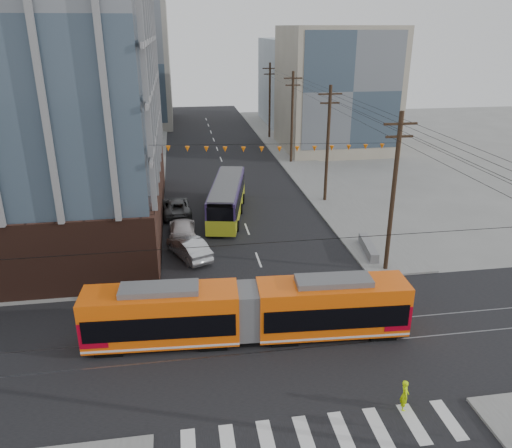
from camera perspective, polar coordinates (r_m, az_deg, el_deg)
The scene contains 13 objects.
ground at distance 24.88m, azimuth 5.72°, elevation -18.07°, with size 160.00×160.00×0.00m, color slate.
bg_bldg_nw_near at distance 71.72m, azimuth -18.98°, elevation 15.04°, with size 18.00×16.00×18.00m, color #8C99A5.
bg_bldg_ne_near at distance 70.20m, azimuth 9.07°, elevation 14.96°, with size 14.00×14.00×16.00m, color gray.
bg_bldg_nw_far at distance 91.04m, azimuth -15.12°, elevation 17.25°, with size 16.00×18.00×20.00m, color gray.
bg_bldg_ne_far at distance 89.95m, azimuth 6.34°, elevation 15.87°, with size 16.00×16.00×14.00m, color #8C99A5.
utility_pole_far at distance 76.40m, azimuth 1.57°, elevation 13.85°, with size 0.30×0.30×11.00m, color black.
streetcar at distance 27.05m, azimuth -0.93°, elevation -10.01°, with size 17.24×2.42×3.32m, color #F3570A, non-canonical shape.
city_bus at distance 44.55m, azimuth -3.34°, elevation 2.93°, with size 2.43×11.24×3.18m, color #2F2050, non-canonical shape.
parked_car_silver at distance 36.88m, azimuth -7.68°, elevation -2.68°, with size 1.66×4.75×1.57m, color #B6B8BB.
parked_car_white at distance 40.43m, azimuth -8.42°, elevation -0.57°, with size 2.04×5.03×1.46m, color silver.
parked_car_grey at distance 45.56m, azimuth -9.13°, elevation 1.98°, with size 2.44×5.29×1.47m, color #4C4E50.
pedestrian at distance 24.10m, azimuth 16.63°, elevation -18.22°, with size 0.55×0.36×1.51m, color #CDFF08.
jersey_barrier at distance 38.26m, azimuth 12.70°, elevation -2.72°, with size 0.93×4.14×0.83m, color #585761.
Camera 1 is at (-5.29, -18.43, 15.85)m, focal length 35.00 mm.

